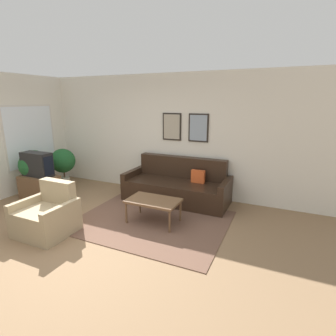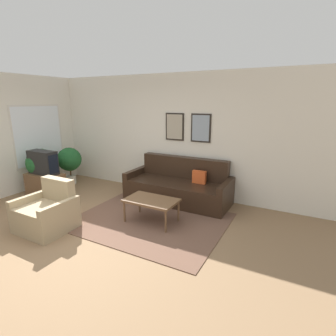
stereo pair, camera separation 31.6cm
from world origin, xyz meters
name	(u,v)px [view 1 (the left image)]	position (x,y,z in m)	size (l,w,h in m)	color
ground_plane	(76,246)	(0.00, 0.00, 0.00)	(16.00, 16.00, 0.00)	#846647
area_rug	(151,221)	(0.65, 1.20, 0.01)	(2.65, 2.07, 0.01)	brown
wall_back	(159,134)	(0.01, 2.81, 1.35)	(8.00, 0.09, 2.70)	silver
couch	(177,187)	(0.68, 2.35, 0.31)	(2.23, 0.90, 0.91)	black
coffee_table	(153,202)	(0.70, 1.18, 0.39)	(0.92, 0.56, 0.43)	brown
tv_stand	(40,187)	(-2.11, 1.18, 0.26)	(0.82, 0.48, 0.53)	brown
tv	(37,164)	(-2.11, 1.18, 0.79)	(0.69, 0.28, 0.52)	black
armchair	(48,217)	(-0.70, 0.14, 0.28)	(0.83, 0.76, 0.83)	tan
potted_plant_tall	(35,167)	(-2.38, 1.33, 0.68)	(0.66, 0.66, 1.04)	#935638
potted_plant_by_window	(63,162)	(-2.32, 2.09, 0.62)	(0.60, 0.60, 0.95)	beige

